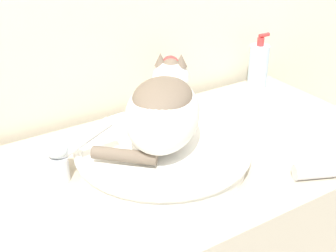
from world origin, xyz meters
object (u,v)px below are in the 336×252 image
Objects in this scene: cream_tube at (332,170)px; soap_pump_bottle at (258,65)px; cat at (165,107)px; faucet at (64,152)px; lotion_bottle_white at (170,83)px.

soap_pump_bottle is at bearing 65.87° from cream_tube.
cat is 2.14× the size of faucet.
cat is at bearing 136.65° from cream_tube.
faucet is (-0.22, 0.05, -0.07)m from cat.
lotion_bottle_white is (0.16, 0.22, -0.06)m from cat.
cream_tube is (0.27, -0.25, -0.12)m from cat.
faucet is at bearing -155.40° from lotion_bottle_white.
soap_pump_bottle is 0.52m from cream_tube.
cat is at bearing -155.36° from soap_pump_bottle.
lotion_bottle_white is 0.96× the size of cream_tube.
cat is at bearing 2.05° from faucet.
faucet is 0.88× the size of soap_pump_bottle.
lotion_bottle_white is at bearing 103.24° from cream_tube.
lotion_bottle_white reaches higher than faucet.
lotion_bottle_white is at bearing 180.00° from soap_pump_bottle.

